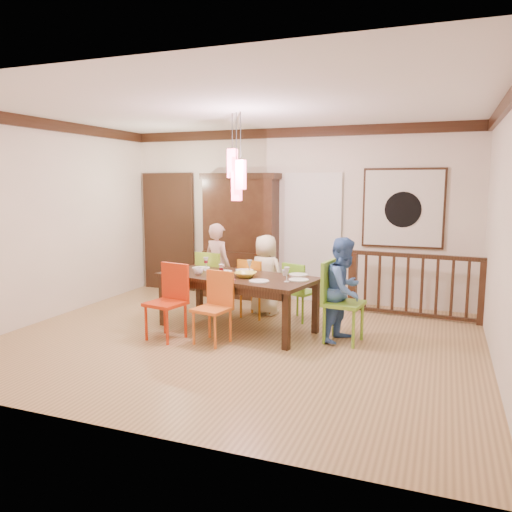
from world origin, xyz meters
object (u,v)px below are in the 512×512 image
(dining_table, at_px, (237,281))
(person_end_right, at_px, (344,290))
(chair_end_right, at_px, (344,297))
(person_far_mid, at_px, (266,275))
(china_hutch, at_px, (241,236))
(chair_far_left, at_px, (215,277))
(person_far_left, at_px, (218,267))
(balustrade, at_px, (415,284))

(dining_table, bearing_deg, person_end_right, 11.88)
(dining_table, xyz_separation_m, chair_end_right, (1.47, -0.06, -0.08))
(person_far_mid, bearing_deg, person_end_right, 160.33)
(dining_table, bearing_deg, china_hutch, 122.59)
(chair_end_right, bearing_deg, chair_far_left, 77.13)
(dining_table, relative_size, chair_far_left, 2.40)
(person_far_left, bearing_deg, person_end_right, 177.87)
(chair_end_right, xyz_separation_m, person_far_mid, (-1.38, 0.95, 0.02))
(chair_end_right, relative_size, person_far_mid, 0.84)
(china_hutch, relative_size, person_far_mid, 1.77)
(person_far_mid, xyz_separation_m, person_end_right, (1.37, -0.88, 0.05))
(balustrade, distance_m, person_end_right, 1.67)
(chair_far_left, bearing_deg, chair_end_right, 167.29)
(dining_table, height_order, china_hutch, china_hutch)
(china_hutch, height_order, balustrade, china_hutch)
(china_hutch, height_order, person_far_mid, china_hutch)
(dining_table, bearing_deg, balustrade, 45.19)
(chair_far_left, bearing_deg, person_far_left, -73.95)
(chair_far_left, relative_size, balustrade, 0.48)
(chair_end_right, xyz_separation_m, person_end_right, (-0.01, 0.06, 0.08))
(chair_end_right, distance_m, person_end_right, 0.10)
(dining_table, relative_size, person_far_mid, 1.88)
(person_far_mid, bearing_deg, dining_table, 97.20)
(dining_table, relative_size, person_end_right, 1.73)
(dining_table, height_order, chair_far_left, chair_far_left)
(person_far_left, xyz_separation_m, person_end_right, (2.17, -0.89, -0.02))
(dining_table, bearing_deg, person_far_left, 139.89)
(chair_end_right, distance_m, balustrade, 1.72)
(china_hutch, distance_m, person_end_right, 2.86)
(china_hutch, relative_size, balustrade, 1.08)
(balustrade, relative_size, person_end_right, 1.50)
(dining_table, xyz_separation_m, china_hutch, (-0.70, 1.83, 0.42))
(person_far_mid, bearing_deg, chair_end_right, 158.74)
(dining_table, relative_size, china_hutch, 1.06)
(chair_end_right, distance_m, person_far_mid, 1.67)
(chair_far_left, xyz_separation_m, person_end_right, (2.14, -0.72, 0.12))
(person_far_left, height_order, person_end_right, person_far_left)
(chair_end_right, xyz_separation_m, person_far_left, (-2.18, 0.96, 0.10))
(china_hutch, xyz_separation_m, person_far_left, (-0.01, -0.93, -0.40))
(chair_far_left, bearing_deg, person_far_mid, -160.68)
(china_hutch, distance_m, person_far_mid, 1.32)
(chair_end_right, height_order, china_hutch, china_hutch)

